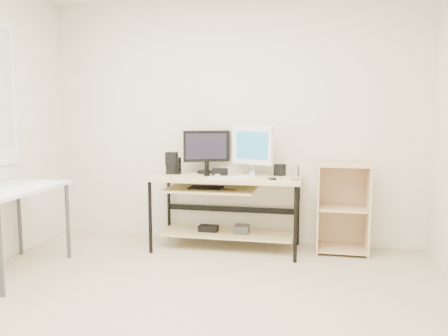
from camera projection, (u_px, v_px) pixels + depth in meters
The scene contains 16 objects.
room at pixel (156, 122), 2.79m from camera, with size 4.01×4.01×2.62m.
desk at pixel (224, 197), 4.43m from camera, with size 1.50×0.65×0.75m.
side_table at pixel (9, 197), 3.71m from camera, with size 0.60×1.00×0.75m.
shelf_unit at pixel (342, 207), 4.36m from camera, with size 0.50×0.40×0.90m.
black_monitor at pixel (207, 149), 4.61m from camera, with size 0.47×0.24×0.45m.
white_imac at pixel (252, 147), 4.47m from camera, with size 0.45×0.24×0.51m.
keyboard at pixel (229, 177), 4.28m from camera, with size 0.43×0.12×0.01m, color white.
mouse at pixel (218, 176), 4.31m from camera, with size 0.07×0.11×0.04m, color #ABABB0.
center_speaker at pixel (220, 172), 4.42m from camera, with size 0.16×0.07×0.08m, color black.
speaker_left at pixel (172, 162), 4.58m from camera, with size 0.12×0.12×0.23m.
speaker_right at pixel (280, 170), 4.45m from camera, with size 0.10×0.10×0.12m, color black.
audio_controller at pixel (176, 166), 4.55m from camera, with size 0.09×0.06×0.18m, color black.
volume_puck at pixel (207, 175), 4.42m from camera, with size 0.06×0.06×0.03m, color black.
smartphone at pixel (272, 179), 4.20m from camera, with size 0.07×0.12×0.01m, color black.
coaster at pixel (296, 180), 4.15m from camera, with size 0.09×0.09×0.01m, color #9D6C47.
drinking_glass at pixel (296, 172), 4.14m from camera, with size 0.07×0.07×0.14m, color white.
Camera 1 is at (0.85, -2.61, 1.36)m, focal length 35.00 mm.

